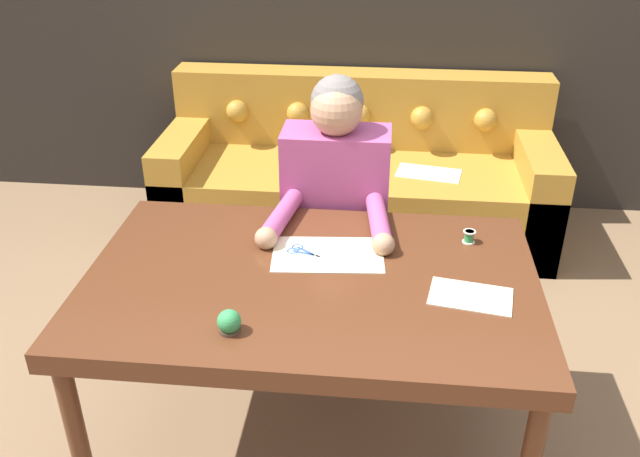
{
  "coord_description": "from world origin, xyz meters",
  "views": [
    {
      "loc": [
        0.12,
        -1.72,
        1.97
      ],
      "look_at": [
        -0.08,
        0.27,
        0.86
      ],
      "focal_mm": 38.0,
      "sensor_mm": 36.0,
      "label": 1
    }
  ],
  "objects_px": {
    "dining_table": "(311,294)",
    "thread_spool": "(469,237)",
    "pin_cushion": "(229,322)",
    "scissors": "(307,253)",
    "person": "(335,222)",
    "couch": "(357,180)"
  },
  "relations": [
    {
      "from": "dining_table",
      "to": "thread_spool",
      "type": "distance_m",
      "value": 0.61
    },
    {
      "from": "dining_table",
      "to": "pin_cushion",
      "type": "xyz_separation_m",
      "value": [
        -0.2,
        -0.32,
        0.1
      ]
    },
    {
      "from": "thread_spool",
      "to": "pin_cushion",
      "type": "bearing_deg",
      "value": -140.98
    },
    {
      "from": "scissors",
      "to": "thread_spool",
      "type": "bearing_deg",
      "value": 14.01
    },
    {
      "from": "person",
      "to": "pin_cushion",
      "type": "height_order",
      "value": "person"
    },
    {
      "from": "dining_table",
      "to": "scissors",
      "type": "relative_size",
      "value": 6.6
    },
    {
      "from": "couch",
      "to": "pin_cushion",
      "type": "xyz_separation_m",
      "value": [
        -0.26,
        -2.06,
        0.48
      ]
    },
    {
      "from": "scissors",
      "to": "pin_cushion",
      "type": "bearing_deg",
      "value": -110.74
    },
    {
      "from": "person",
      "to": "scissors",
      "type": "relative_size",
      "value": 5.57
    },
    {
      "from": "dining_table",
      "to": "couch",
      "type": "distance_m",
      "value": 1.78
    },
    {
      "from": "person",
      "to": "dining_table",
      "type": "bearing_deg",
      "value": -92.93
    },
    {
      "from": "scissors",
      "to": "dining_table",
      "type": "bearing_deg",
      "value": -78.68
    },
    {
      "from": "thread_spool",
      "to": "pin_cushion",
      "type": "distance_m",
      "value": 0.94
    },
    {
      "from": "person",
      "to": "thread_spool",
      "type": "relative_size",
      "value": 27.79
    },
    {
      "from": "person",
      "to": "pin_cushion",
      "type": "xyz_separation_m",
      "value": [
        -0.23,
        -0.92,
        0.16
      ]
    },
    {
      "from": "dining_table",
      "to": "couch",
      "type": "height_order",
      "value": "couch"
    },
    {
      "from": "dining_table",
      "to": "thread_spool",
      "type": "height_order",
      "value": "thread_spool"
    },
    {
      "from": "dining_table",
      "to": "person",
      "type": "relative_size",
      "value": 1.19
    },
    {
      "from": "couch",
      "to": "person",
      "type": "xyz_separation_m",
      "value": [
        -0.03,
        -1.14,
        0.33
      ]
    },
    {
      "from": "scissors",
      "to": "pin_cushion",
      "type": "xyz_separation_m",
      "value": [
        -0.17,
        -0.45,
        0.03
      ]
    },
    {
      "from": "scissors",
      "to": "couch",
      "type": "bearing_deg",
      "value": 86.7
    },
    {
      "from": "person",
      "to": "pin_cushion",
      "type": "bearing_deg",
      "value": -104.06
    }
  ]
}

